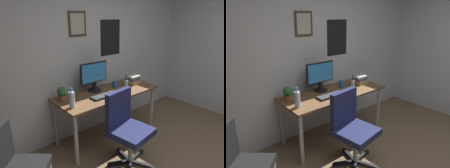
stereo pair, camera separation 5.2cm
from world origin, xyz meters
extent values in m
cube|color=silver|center=(0.00, 2.15, 1.30)|extent=(4.40, 0.08, 2.60)
cube|color=#4C3823|center=(-0.24, 2.11, 1.70)|extent=(0.28, 0.02, 0.34)
cube|color=beige|center=(-0.24, 2.09, 1.70)|extent=(0.22, 0.00, 0.28)
cube|color=black|center=(0.37, 2.11, 1.47)|extent=(0.40, 0.01, 0.56)
cube|color=brown|center=(0.00, 1.74, 0.72)|extent=(1.58, 0.66, 0.03)
cylinder|color=#9EA0A5|center=(-0.74, 1.47, 0.35)|extent=(0.05, 0.05, 0.70)
cylinder|color=#9EA0A5|center=(0.73, 1.47, 0.35)|extent=(0.05, 0.05, 0.70)
cylinder|color=#9EA0A5|center=(-0.74, 2.01, 0.35)|extent=(0.05, 0.05, 0.70)
cylinder|color=#9EA0A5|center=(0.73, 2.01, 0.35)|extent=(0.05, 0.05, 0.70)
cube|color=#1E234C|center=(-0.22, 1.04, 0.46)|extent=(0.52, 0.52, 0.08)
cube|color=#1E234C|center=(-0.25, 1.24, 0.72)|extent=(0.43, 0.13, 0.45)
cylinder|color=#9EA0A5|center=(-0.22, 1.04, 0.21)|extent=(0.07, 0.07, 0.42)
cube|color=black|center=(-0.08, 1.06, 0.04)|extent=(0.28, 0.08, 0.03)
cylinder|color=black|center=(0.06, 1.08, 0.02)|extent=(0.05, 0.05, 0.04)
cube|color=black|center=(-0.19, 1.18, 0.04)|extent=(0.09, 0.28, 0.03)
cylinder|color=black|center=(-0.17, 1.32, 0.02)|extent=(0.05, 0.05, 0.04)
cube|color=black|center=(-0.34, 1.11, 0.04)|extent=(0.27, 0.17, 0.03)
cylinder|color=black|center=(-0.47, 1.18, 0.02)|extent=(0.05, 0.05, 0.04)
cube|color=black|center=(-0.32, 0.95, 0.04)|extent=(0.23, 0.22, 0.03)
cube|color=black|center=(-0.16, 0.92, 0.04)|extent=(0.16, 0.27, 0.03)
cylinder|color=black|center=(-0.10, 0.79, 0.02)|extent=(0.05, 0.05, 0.04)
cylinder|color=black|center=(-0.12, 1.91, 0.74)|extent=(0.20, 0.20, 0.01)
cube|color=black|center=(-0.12, 1.91, 0.81)|extent=(0.05, 0.04, 0.12)
cube|color=black|center=(-0.12, 1.92, 1.02)|extent=(0.46, 0.02, 0.30)
cube|color=#338CD8|center=(-0.12, 1.90, 1.02)|extent=(0.43, 0.00, 0.27)
cube|color=black|center=(-0.14, 1.63, 0.74)|extent=(0.43, 0.15, 0.02)
cube|color=#38383A|center=(-0.14, 1.63, 0.76)|extent=(0.41, 0.13, 0.00)
ellipsoid|color=black|center=(0.16, 1.64, 0.75)|extent=(0.06, 0.11, 0.04)
cylinder|color=silver|center=(-0.68, 1.61, 0.83)|extent=(0.07, 0.07, 0.20)
cylinder|color=silver|center=(-0.68, 1.61, 0.95)|extent=(0.03, 0.03, 0.04)
cylinder|color=#2659B2|center=(-0.68, 1.61, 0.98)|extent=(0.03, 0.03, 0.01)
cylinder|color=#2659B2|center=(0.23, 1.84, 0.78)|extent=(0.08, 0.08, 0.10)
torus|color=#2659B2|center=(0.28, 1.84, 0.79)|extent=(0.05, 0.01, 0.05)
cylinder|color=brown|center=(-0.67, 1.89, 0.77)|extent=(0.11, 0.11, 0.07)
sphere|color=#2D6B33|center=(-0.67, 1.89, 0.86)|extent=(0.13, 0.13, 0.13)
ellipsoid|color=#287A38|center=(-0.69, 1.91, 0.88)|extent=(0.07, 0.08, 0.02)
ellipsoid|color=#287A38|center=(-0.63, 1.91, 0.86)|extent=(0.07, 0.08, 0.02)
ellipsoid|color=#287A38|center=(-0.69, 1.86, 0.86)|extent=(0.08, 0.07, 0.02)
cylinder|color=#9EA0A5|center=(0.40, 1.76, 0.78)|extent=(0.07, 0.07, 0.09)
cylinder|color=#263FBF|center=(0.41, 1.76, 0.86)|extent=(0.01, 0.01, 0.13)
cylinder|color=red|center=(0.39, 1.76, 0.86)|extent=(0.01, 0.01, 0.13)
cylinder|color=black|center=(0.39, 1.75, 0.86)|extent=(0.01, 0.01, 0.13)
cylinder|color=#9EA0A5|center=(0.41, 1.76, 0.86)|extent=(0.01, 0.03, 0.14)
cylinder|color=#9EA0A5|center=(0.39, 1.76, 0.86)|extent=(0.01, 0.02, 0.14)
cube|color=gold|center=(0.58, 1.75, 0.75)|extent=(0.20, 0.16, 0.03)
cube|color=gray|center=(0.59, 1.76, 0.78)|extent=(0.17, 0.14, 0.03)
cube|color=#B22D28|center=(0.59, 1.77, 0.80)|extent=(0.16, 0.13, 0.02)
cube|color=#26727A|center=(0.59, 1.76, 0.83)|extent=(0.20, 0.11, 0.03)
cube|color=silver|center=(0.58, 1.76, 0.85)|extent=(0.20, 0.13, 0.03)
camera|label=1|loc=(-1.84, -0.46, 1.81)|focal=33.13mm
camera|label=2|loc=(-1.81, -0.50, 1.81)|focal=33.13mm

